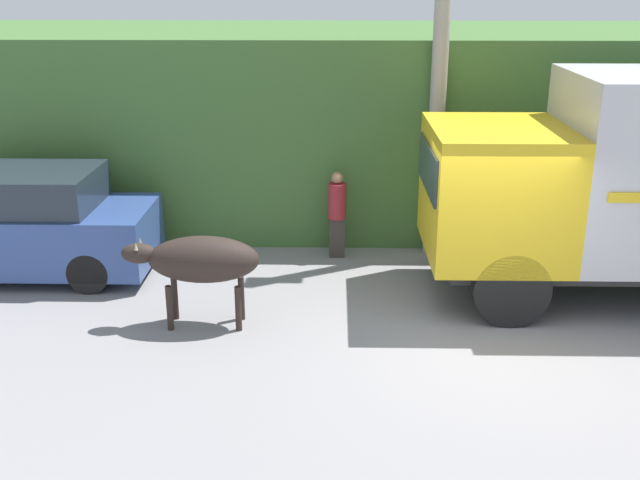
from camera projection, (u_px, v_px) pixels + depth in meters
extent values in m
plane|color=gray|center=(475.00, 335.00, 10.46)|extent=(60.00, 60.00, 0.00)
cube|color=#426B33|center=(428.00, 118.00, 16.06)|extent=(32.00, 6.13, 3.72)
cube|color=#C6B793|center=(273.00, 164.00, 14.78)|extent=(4.15, 2.40, 2.48)
cube|color=#4C4742|center=(271.00, 97.00, 14.34)|extent=(4.45, 2.70, 0.16)
cube|color=gold|center=(495.00, 190.00, 11.24)|extent=(2.01, 2.44, 1.93)
cube|color=#232D38|center=(428.00, 167.00, 11.15)|extent=(0.04, 2.07, 0.68)
cylinder|color=black|center=(509.00, 285.00, 10.73)|extent=(1.10, 0.54, 1.10)
ellipsoid|color=#2D231E|center=(204.00, 259.00, 10.45)|extent=(1.56, 0.66, 0.66)
ellipsoid|color=#2D231E|center=(139.00, 253.00, 10.44)|extent=(0.49, 0.29, 0.29)
cone|color=#B7AD93|center=(136.00, 246.00, 10.28)|extent=(0.06, 0.06, 0.11)
cone|color=#B7AD93|center=(140.00, 241.00, 10.50)|extent=(0.06, 0.06, 0.11)
cylinder|color=#2D231E|center=(170.00, 308.00, 10.51)|extent=(0.09, 0.09, 0.67)
cylinder|color=#2D231E|center=(175.00, 297.00, 10.85)|extent=(0.09, 0.09, 0.67)
cylinder|color=#2D231E|center=(238.00, 309.00, 10.49)|extent=(0.09, 0.09, 0.67)
cylinder|color=#2D231E|center=(241.00, 298.00, 10.83)|extent=(0.09, 0.09, 0.67)
cube|color=#334C8C|center=(22.00, 235.00, 12.45)|extent=(4.35, 1.86, 0.97)
cube|color=#232D38|center=(22.00, 189.00, 12.19)|extent=(2.39, 1.71, 0.61)
cylinder|color=black|center=(90.00, 272.00, 11.81)|extent=(0.66, 0.30, 0.66)
cube|color=#38332D|center=(337.00, 237.00, 13.28)|extent=(0.27, 0.18, 0.72)
cylinder|color=maroon|center=(337.00, 201.00, 13.06)|extent=(0.32, 0.32, 0.63)
sphere|color=#A87A56|center=(337.00, 178.00, 12.92)|extent=(0.21, 0.21, 0.21)
cylinder|color=#9E998E|center=(440.00, 59.00, 12.50)|extent=(0.28, 0.28, 6.86)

